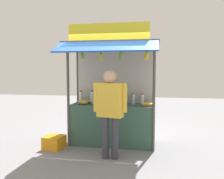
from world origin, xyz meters
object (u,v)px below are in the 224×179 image
water_bottle_back_right (92,97)px  plastic_crate (54,142)px  vendor_person (110,106)px  water_bottle_back_left (142,99)px  magazine_stack_front_left (84,102)px  water_bottle_right (119,99)px  banana_bunch_inner_right (147,56)px  water_bottle_far_right (133,99)px  banana_bunch_inner_left (121,56)px  banana_bunch_rightmost (101,57)px  water_bottle_rear_center (81,97)px  banana_bunch_leftmost (82,56)px  magazine_stack_mid_right (148,105)px  water_bottle_left (122,99)px

water_bottle_back_right → plastic_crate: water_bottle_back_right is taller
water_bottle_back_right → vendor_person: vendor_person is taller
water_bottle_back_left → magazine_stack_front_left: bearing=-169.7°
water_bottle_back_right → water_bottle_right: 0.68m
banana_bunch_inner_right → water_bottle_far_right: bearing=118.8°
water_bottle_back_right → magazine_stack_front_left: water_bottle_back_right is taller
banana_bunch_inner_right → vendor_person: bearing=-144.3°
water_bottle_back_right → vendor_person: 1.20m
banana_bunch_inner_left → vendor_person: size_ratio=0.16×
water_bottle_back_left → banana_bunch_rightmost: banana_bunch_rightmost is taller
banana_bunch_inner_right → vendor_person: (-0.67, -0.48, -0.99)m
water_bottle_back_left → water_bottle_far_right: water_bottle_far_right is taller
water_bottle_far_right → banana_bunch_inner_right: bearing=-61.2°
banana_bunch_inner_right → vendor_person: banana_bunch_inner_right is taller
water_bottle_far_right → water_bottle_rear_center: bearing=179.9°
banana_bunch_leftmost → vendor_person: size_ratio=0.15×
banana_bunch_inner_left → plastic_crate: banana_bunch_inner_left is taller
banana_bunch_inner_right → plastic_crate: size_ratio=0.70×
water_bottle_far_right → banana_bunch_inner_right: size_ratio=0.95×
water_bottle_rear_center → magazine_stack_mid_right: water_bottle_rear_center is taller
banana_bunch_inner_right → plastic_crate: bearing=-176.7°
banana_bunch_leftmost → banana_bunch_inner_right: (1.37, -0.00, -0.01)m
water_bottle_back_left → plastic_crate: size_ratio=0.64×
water_bottle_left → banana_bunch_leftmost: size_ratio=0.96×
banana_bunch_rightmost → water_bottle_left: bearing=54.4°
water_bottle_back_left → banana_bunch_inner_left: (-0.43, -0.61, 0.96)m
vendor_person → water_bottle_right: bearing=100.2°
water_bottle_right → banana_bunch_rightmost: bearing=-128.3°
water_bottle_left → banana_bunch_inner_left: banana_bunch_inner_left is taller
water_bottle_far_right → water_bottle_right: (-0.32, -0.17, 0.01)m
water_bottle_back_right → banana_bunch_rightmost: bearing=-57.3°
water_bottle_far_right → magazine_stack_mid_right: bearing=-32.8°
water_bottle_back_left → water_bottle_right: (-0.52, -0.21, 0.02)m
water_bottle_rear_center → water_bottle_back_left: water_bottle_rear_center is taller
water_bottle_back_right → banana_bunch_rightmost: size_ratio=1.05×
water_bottle_rear_center → banana_bunch_inner_left: size_ratio=1.08×
magazine_stack_front_left → banana_bunch_rightmost: 1.20m
magazine_stack_front_left → banana_bunch_inner_left: size_ratio=1.04×
water_bottle_far_right → water_bottle_back_right: (-0.99, -0.04, 0.02)m
water_bottle_far_right → magazine_stack_mid_right: 0.43m
water_bottle_back_left → banana_bunch_leftmost: banana_bunch_leftmost is taller
banana_bunch_leftmost → vendor_person: banana_bunch_leftmost is taller
banana_bunch_leftmost → banana_bunch_rightmost: size_ratio=0.85×
magazine_stack_mid_right → vendor_person: (-0.70, -0.83, 0.08)m
water_bottle_left → water_bottle_far_right: 0.26m
water_bottle_right → plastic_crate: bearing=-159.2°
water_bottle_rear_center → water_bottle_left: (1.03, -0.04, -0.03)m
vendor_person → banana_bunch_inner_left: bearing=87.2°
water_bottle_rear_center → magazine_stack_front_left: size_ratio=1.03×
banana_bunch_rightmost → banana_bunch_inner_left: (0.42, 0.00, 0.01)m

